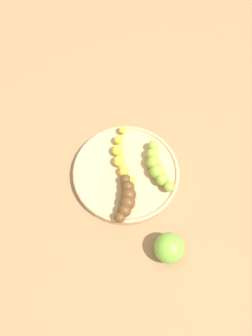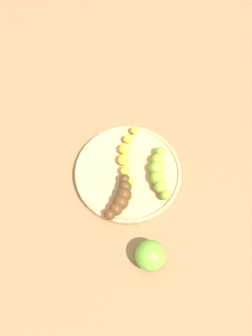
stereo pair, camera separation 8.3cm
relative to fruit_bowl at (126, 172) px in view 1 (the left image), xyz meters
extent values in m
plane|color=#936D47|center=(0.00, 0.00, -0.01)|extent=(2.40, 2.40, 0.00)
cylinder|color=tan|center=(0.00, 0.00, 0.00)|extent=(0.27, 0.27, 0.02)
torus|color=tan|center=(0.00, 0.00, 0.01)|extent=(0.27, 0.27, 0.01)
sphere|color=yellow|center=(0.11, -0.02, 0.02)|extent=(0.02, 0.02, 0.02)
sphere|color=yellow|center=(0.08, 0.00, 0.02)|extent=(0.02, 0.02, 0.02)
sphere|color=yellow|center=(0.05, 0.01, 0.02)|extent=(0.03, 0.03, 0.03)
sphere|color=yellow|center=(0.02, 0.01, 0.02)|extent=(0.03, 0.03, 0.03)
sphere|color=yellow|center=(-0.01, 0.01, 0.02)|extent=(0.02, 0.02, 0.02)
sphere|color=yellow|center=(-0.03, -0.01, 0.02)|extent=(0.02, 0.02, 0.02)
sphere|color=#593819|center=(-0.12, 0.04, 0.03)|extent=(0.03, 0.03, 0.03)
sphere|color=#593819|center=(-0.10, 0.03, 0.03)|extent=(0.03, 0.03, 0.03)
sphere|color=#593819|center=(-0.09, 0.02, 0.03)|extent=(0.04, 0.04, 0.04)
sphere|color=#593819|center=(-0.07, 0.01, 0.03)|extent=(0.04, 0.04, 0.04)
sphere|color=#593819|center=(-0.05, 0.01, 0.03)|extent=(0.03, 0.03, 0.03)
sphere|color=#593819|center=(-0.03, 0.01, 0.03)|extent=(0.03, 0.03, 0.03)
sphere|color=#8CAD38|center=(0.05, -0.08, 0.03)|extent=(0.03, 0.03, 0.03)
sphere|color=#8CAD38|center=(0.02, -0.07, 0.03)|extent=(0.03, 0.03, 0.03)
sphere|color=#8CAD38|center=(0.00, -0.07, 0.03)|extent=(0.04, 0.04, 0.04)
sphere|color=#8CAD38|center=(-0.02, -0.07, 0.03)|extent=(0.04, 0.04, 0.04)
sphere|color=#8CAD38|center=(-0.05, -0.08, 0.03)|extent=(0.03, 0.03, 0.03)
sphere|color=#8CAD38|center=(-0.07, -0.09, 0.03)|extent=(0.03, 0.03, 0.03)
sphere|color=#72B238|center=(-0.21, -0.05, 0.02)|extent=(0.07, 0.07, 0.07)
camera|label=1|loc=(-0.35, 0.08, 0.77)|focal=36.37mm
camera|label=2|loc=(-0.36, 0.00, 0.77)|focal=36.37mm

